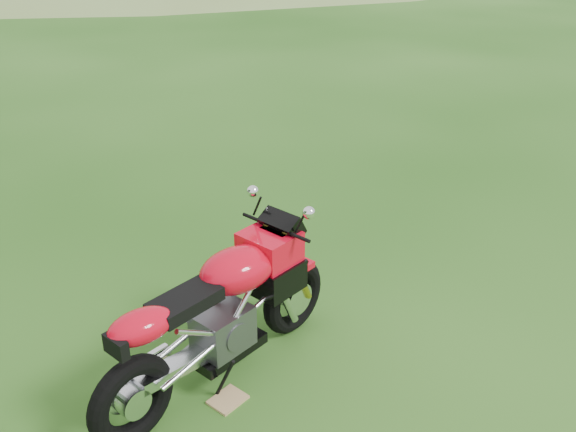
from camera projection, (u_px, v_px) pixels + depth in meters
ground at (308, 290)px, 6.27m from camera, size 120.00×120.00×0.00m
sport_motorcycle at (219, 306)px, 4.85m from camera, size 2.35×1.00×1.37m
plywood_board at (228, 400)px, 4.91m from camera, size 0.30×0.26×0.02m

